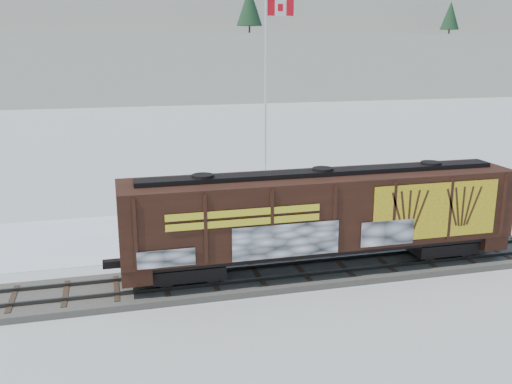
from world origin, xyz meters
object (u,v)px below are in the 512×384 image
object	(u,v)px
hopper_railcar	(321,213)
flagpole	(267,124)
car_white	(296,217)
car_dark	(352,203)
car_silver	(187,227)

from	to	relation	value
hopper_railcar	flagpole	xyz separation A→B (m)	(1.35, 13.76, 2.06)
car_white	car_dark	xyz separation A→B (m)	(4.25, 2.11, -0.07)
flagpole	car_dark	bearing A→B (deg)	-56.13
flagpole	car_silver	xyz separation A→B (m)	(-6.55, -7.90, -4.12)
car_white	car_silver	bearing A→B (deg)	68.67
hopper_railcar	car_dark	xyz separation A→B (m)	(5.11, 8.16, -2.09)
car_white	hopper_railcar	bearing A→B (deg)	148.84
flagpole	car_white	size ratio (longest dim) A/B	2.68
hopper_railcar	car_silver	bearing A→B (deg)	131.53
flagpole	car_white	xyz separation A→B (m)	(-0.49, -7.71, -4.09)
hopper_railcar	car_dark	bearing A→B (deg)	57.92
hopper_railcar	car_dark	size ratio (longest dim) A/B	3.46
flagpole	car_white	world-z (taller)	flagpole
hopper_railcar	flagpole	world-z (taller)	flagpole
hopper_railcar	car_silver	distance (m)	8.10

